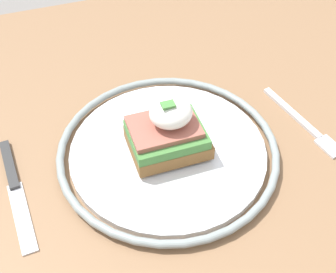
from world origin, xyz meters
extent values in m
cube|color=#846042|center=(0.00, 0.00, 0.72)|extent=(0.88, 0.86, 0.03)
cylinder|color=#846042|center=(-0.38, -0.37, 0.35)|extent=(0.06, 0.06, 0.71)
cylinder|color=silver|center=(0.03, -0.02, 0.74)|extent=(0.25, 0.25, 0.01)
torus|color=gray|center=(0.03, -0.02, 0.75)|extent=(0.28, 0.28, 0.01)
cube|color=brown|center=(0.03, -0.02, 0.76)|extent=(0.10, 0.07, 0.02)
cube|color=#427A38|center=(0.03, -0.02, 0.78)|extent=(0.09, 0.07, 0.01)
cube|color=#9E5647|center=(0.03, -0.02, 0.79)|extent=(0.08, 0.06, 0.01)
ellipsoid|color=white|center=(0.02, -0.02, 0.81)|extent=(0.05, 0.05, 0.03)
cube|color=#47843D|center=(0.03, -0.02, 0.83)|extent=(0.02, 0.01, 0.00)
cube|color=silver|center=(-0.16, -0.04, 0.74)|extent=(0.03, 0.11, 0.00)
cube|color=silver|center=(-0.18, 0.04, 0.74)|extent=(0.03, 0.04, 0.00)
cube|color=#2D2D2D|center=(0.22, -0.06, 0.74)|extent=(0.02, 0.08, 0.01)
cube|color=silver|center=(0.22, 0.02, 0.74)|extent=(0.02, 0.10, 0.00)
camera|label=1|loc=(0.16, 0.36, 1.20)|focal=50.00mm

